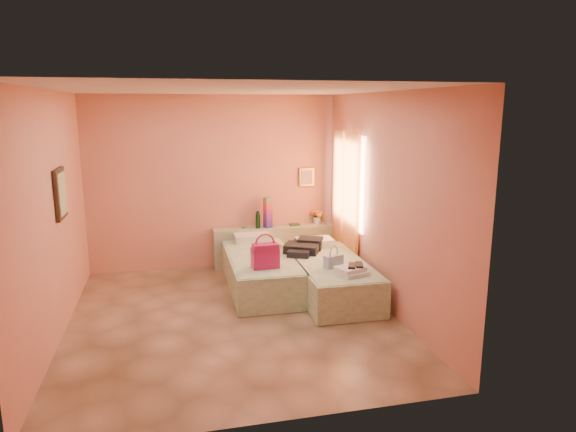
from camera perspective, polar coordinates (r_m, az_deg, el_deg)
name	(u,v)px	position (r m, az deg, el deg)	size (l,w,h in m)	color
ground	(233,318)	(6.62, -6.08, -11.22)	(4.50, 4.50, 0.00)	tan
room_walls	(241,171)	(6.72, -5.29, 5.00)	(4.02, 4.51, 2.81)	tan
headboard_ledge	(275,246)	(8.62, -1.46, -3.30)	(2.05, 0.30, 0.65)	#ADB493
bed_left	(261,272)	(7.52, -3.01, -6.23)	(0.90, 2.00, 0.50)	beige
bed_right	(330,278)	(7.29, 4.71, -6.87)	(0.90, 2.00, 0.50)	beige
water_bottle	(258,220)	(8.43, -3.36, -0.46)	(0.08, 0.08, 0.27)	#13361A
rainbow_box	(268,212)	(8.45, -2.26, 0.41)	(0.11, 0.11, 0.51)	#B21553
small_dish	(245,227)	(8.47, -4.80, -1.26)	(0.11, 0.11, 0.03)	#4A895B
green_book	(295,225)	(8.63, 0.73, -0.96)	(0.16, 0.12, 0.03)	#284B2B
flower_vase	(317,215)	(8.76, 3.25, 0.07)	(0.22, 0.22, 0.28)	silver
magenta_handbag	(265,256)	(6.85, -2.55, -4.42)	(0.36, 0.20, 0.33)	#B21553
khaki_garment	(268,246)	(7.83, -2.19, -3.35)	(0.33, 0.26, 0.06)	tan
clothes_pile	(305,247)	(7.59, 1.88, -3.44)	(0.53, 0.53, 0.16)	black
blue_handbag	(334,261)	(6.91, 5.08, -5.02)	(0.26, 0.11, 0.17)	#4555A7
towel_stack	(352,271)	(6.65, 7.14, -6.08)	(0.35, 0.30, 0.10)	white
sandal_pair	(356,265)	(6.67, 7.55, -5.46)	(0.18, 0.23, 0.02)	black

